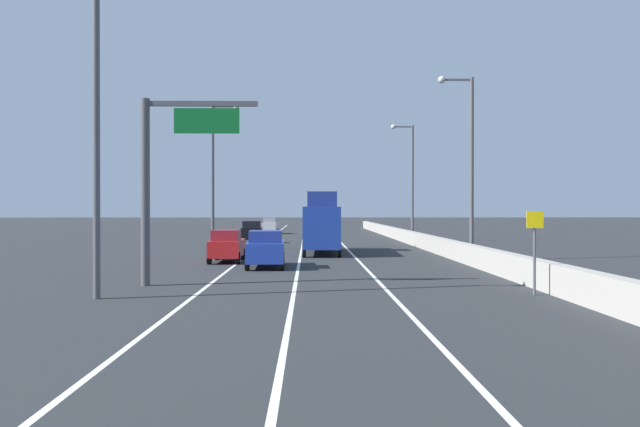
# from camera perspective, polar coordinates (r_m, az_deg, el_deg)

# --- Properties ---
(ground_plane) EXTENTS (320.00, 320.00, 0.00)m
(ground_plane) POSITION_cam_1_polar(r_m,az_deg,el_deg) (67.09, 0.24, -2.21)
(ground_plane) COLOR #26282B
(lane_stripe_left) EXTENTS (0.16, 130.00, 0.00)m
(lane_stripe_left) POSITION_cam_1_polar(r_m,az_deg,el_deg) (58.23, -4.99, -2.61)
(lane_stripe_left) COLOR silver
(lane_stripe_left) RESTS_ON ground_plane
(lane_stripe_center) EXTENTS (0.16, 130.00, 0.00)m
(lane_stripe_center) POSITION_cam_1_polar(r_m,az_deg,el_deg) (58.09, -1.54, -2.62)
(lane_stripe_center) COLOR silver
(lane_stripe_center) RESTS_ON ground_plane
(lane_stripe_right) EXTENTS (0.16, 130.00, 0.00)m
(lane_stripe_right) POSITION_cam_1_polar(r_m,az_deg,el_deg) (58.16, 1.91, -2.61)
(lane_stripe_right) COLOR silver
(lane_stripe_right) RESTS_ON ground_plane
(jersey_barrier_right) EXTENTS (0.60, 120.00, 1.10)m
(jersey_barrier_right) POSITION_cam_1_polar(r_m,az_deg,el_deg) (44.00, 10.76, -2.89)
(jersey_barrier_right) COLOR #9E998E
(jersey_barrier_right) RESTS_ON ground_plane
(overhead_sign_gantry) EXTENTS (4.68, 0.36, 7.50)m
(overhead_sign_gantry) POSITION_cam_1_polar(r_m,az_deg,el_deg) (26.72, -13.57, 3.93)
(overhead_sign_gantry) COLOR #47474C
(overhead_sign_gantry) RESTS_ON ground_plane
(speed_advisory_sign) EXTENTS (0.60, 0.11, 3.00)m
(speed_advisory_sign) POSITION_cam_1_polar(r_m,az_deg,el_deg) (24.34, 18.36, -2.72)
(speed_advisory_sign) COLOR #4C4C51
(speed_advisory_sign) RESTS_ON ground_plane
(lamp_post_right_second) EXTENTS (2.14, 0.44, 10.97)m
(lamp_post_right_second) POSITION_cam_1_polar(r_m,az_deg,el_deg) (39.66, 12.86, 4.98)
(lamp_post_right_second) COLOR #4C4C51
(lamp_post_right_second) RESTS_ON ground_plane
(lamp_post_right_third) EXTENTS (2.14, 0.44, 10.97)m
(lamp_post_right_third) POSITION_cam_1_polar(r_m,az_deg,el_deg) (61.31, 7.91, 3.38)
(lamp_post_right_third) COLOR #4C4C51
(lamp_post_right_third) RESTS_ON ground_plane
(lamp_post_left_near) EXTENTS (2.14, 0.44, 10.97)m
(lamp_post_left_near) POSITION_cam_1_polar(r_m,az_deg,el_deg) (23.58, -18.51, 8.10)
(lamp_post_left_near) COLOR #4C4C51
(lamp_post_left_near) RESTS_ON ground_plane
(lamp_post_left_mid) EXTENTS (2.14, 0.44, 10.97)m
(lamp_post_left_mid) POSITION_cam_1_polar(r_m,az_deg,el_deg) (49.41, -9.14, 4.09)
(lamp_post_left_mid) COLOR #4C4C51
(lamp_post_left_mid) RESTS_ON ground_plane
(car_white_0) EXTENTS (2.00, 4.15, 1.99)m
(car_white_0) POSITION_cam_1_polar(r_m,az_deg,el_deg) (86.85, -0.40, -0.96)
(car_white_0) COLOR white
(car_white_0) RESTS_ON ground_plane
(car_red_1) EXTENTS (1.87, 4.19, 1.87)m
(car_red_1) POSITION_cam_1_polar(r_m,az_deg,el_deg) (37.95, -8.20, -2.83)
(car_red_1) COLOR red
(car_red_1) RESTS_ON ground_plane
(car_black_2) EXTENTS (2.00, 4.24, 1.99)m
(car_black_2) POSITION_cam_1_polar(r_m,az_deg,el_deg) (58.74, -6.00, -1.62)
(car_black_2) COLOR black
(car_black_2) RESTS_ON ground_plane
(car_silver_3) EXTENTS (1.88, 4.29, 1.94)m
(car_silver_3) POSITION_cam_1_polar(r_m,az_deg,el_deg) (80.03, -4.41, -1.09)
(car_silver_3) COLOR #B7B7BC
(car_silver_3) RESTS_ON ground_plane
(car_blue_4) EXTENTS (2.12, 4.77, 1.95)m
(car_blue_4) POSITION_cam_1_polar(r_m,az_deg,el_deg) (34.26, -4.79, -3.12)
(car_blue_4) COLOR #1E389E
(car_blue_4) RESTS_ON ground_plane
(box_truck) EXTENTS (2.68, 9.24, 4.32)m
(box_truck) POSITION_cam_1_polar(r_m,az_deg,el_deg) (45.06, 0.19, -0.99)
(box_truck) COLOR navy
(box_truck) RESTS_ON ground_plane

